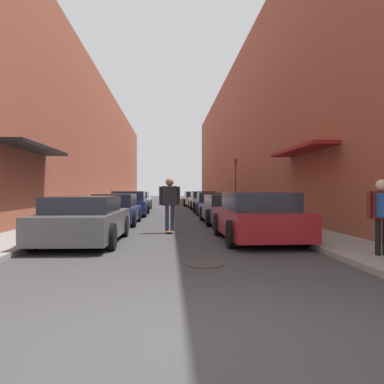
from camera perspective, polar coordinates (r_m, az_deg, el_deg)
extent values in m
plane|color=#38383A|center=(26.14, -3.36, -2.81)|extent=(123.64, 123.64, 0.00)
cube|color=gray|center=(32.03, -11.06, -2.13)|extent=(1.80, 56.20, 0.12)
cube|color=gray|center=(32.05, 4.29, -2.12)|extent=(1.80, 56.20, 0.12)
cube|color=brown|center=(32.70, -16.15, 6.64)|extent=(4.00, 56.20, 10.06)
cube|color=black|center=(14.33, -22.82, 6.17)|extent=(1.00, 4.80, 0.12)
cube|color=brown|center=(32.84, 9.36, 8.10)|extent=(4.00, 56.20, 11.74)
cube|color=maroon|center=(14.37, 16.30, 6.17)|extent=(1.00, 4.80, 0.12)
cube|color=#515459|center=(10.55, -16.00, -4.73)|extent=(1.97, 4.29, 0.66)
cube|color=#232833|center=(10.31, -16.26, -1.83)|extent=(1.69, 2.25, 0.43)
cylinder|color=black|center=(12.06, -18.89, -4.97)|extent=(0.18, 0.65, 0.65)
cylinder|color=black|center=(11.71, -10.21, -5.11)|extent=(0.18, 0.65, 0.65)
cylinder|color=black|center=(9.56, -23.11, -6.37)|extent=(0.18, 0.65, 0.65)
cylinder|color=black|center=(9.12, -12.16, -6.68)|extent=(0.18, 0.65, 0.65)
cube|color=navy|center=(15.86, -11.50, -3.22)|extent=(1.80, 4.06, 0.56)
cube|color=#232833|center=(15.64, -11.61, -1.28)|extent=(1.55, 2.12, 0.53)
cylinder|color=black|center=(17.23, -13.69, -3.39)|extent=(0.18, 0.64, 0.64)
cylinder|color=black|center=(17.01, -8.12, -3.43)|extent=(0.18, 0.64, 0.64)
cylinder|color=black|center=(14.79, -15.40, -4.00)|extent=(0.18, 0.64, 0.64)
cylinder|color=black|center=(14.54, -8.91, -4.07)|extent=(0.18, 0.64, 0.64)
cube|color=navy|center=(21.24, -9.48, -2.15)|extent=(2.02, 4.50, 0.67)
cube|color=#232833|center=(21.00, -9.55, -0.57)|extent=(1.74, 2.36, 0.51)
cylinder|color=black|center=(22.73, -11.47, -2.46)|extent=(0.18, 0.66, 0.66)
cylinder|color=black|center=(22.55, -6.75, -2.48)|extent=(0.18, 0.66, 0.66)
cylinder|color=black|center=(20.00, -12.57, -2.84)|extent=(0.18, 0.66, 0.66)
cylinder|color=black|center=(19.79, -7.20, -2.87)|extent=(0.18, 0.66, 0.66)
cube|color=silver|center=(26.88, -8.35, -1.64)|extent=(1.78, 4.38, 0.63)
cube|color=#232833|center=(26.65, -8.39, -0.48)|extent=(1.56, 2.28, 0.46)
cylinder|color=black|center=(28.32, -9.87, -1.87)|extent=(0.18, 0.69, 0.69)
cylinder|color=black|center=(28.18, -6.36, -1.87)|extent=(0.18, 0.69, 0.69)
cylinder|color=black|center=(25.63, -10.54, -2.10)|extent=(0.18, 0.69, 0.69)
cylinder|color=black|center=(25.48, -6.67, -2.11)|extent=(0.18, 0.69, 0.69)
cube|color=maroon|center=(10.75, 9.85, -4.51)|extent=(2.01, 4.26, 0.68)
cube|color=#232833|center=(10.51, 10.12, -1.41)|extent=(1.75, 2.23, 0.50)
cylinder|color=black|center=(11.88, 3.88, -4.93)|extent=(0.18, 0.69, 0.69)
cylinder|color=black|center=(12.28, 12.78, -4.77)|extent=(0.18, 0.69, 0.69)
cylinder|color=black|center=(9.30, 5.96, -6.40)|extent=(0.18, 0.69, 0.69)
cylinder|color=black|center=(9.80, 17.11, -6.07)|extent=(0.18, 0.69, 0.69)
cube|color=#515459|center=(16.19, 5.10, -3.05)|extent=(1.94, 4.72, 0.58)
cube|color=#232833|center=(15.94, 5.22, -1.23)|extent=(1.66, 2.47, 0.46)
cylinder|color=black|center=(17.53, 1.51, -3.25)|extent=(0.18, 0.68, 0.68)
cylinder|color=black|center=(17.77, 7.23, -3.20)|extent=(0.18, 0.68, 0.68)
cylinder|color=black|center=(14.66, 2.50, -3.96)|extent=(0.18, 0.68, 0.68)
cylinder|color=black|center=(14.95, 9.30, -3.88)|extent=(0.18, 0.68, 0.68)
cube|color=navy|center=(22.12, 3.00, -2.12)|extent=(1.95, 4.18, 0.60)
cube|color=#232833|center=(21.89, 3.07, -0.73)|extent=(1.68, 2.19, 0.48)
cylinder|color=black|center=(23.32, 0.42, -2.37)|extent=(0.18, 0.67, 0.67)
cylinder|color=black|center=(23.51, 4.86, -2.35)|extent=(0.18, 0.67, 0.67)
cylinder|color=black|center=(20.76, 0.91, -2.70)|extent=(0.18, 0.67, 0.67)
cylinder|color=black|center=(20.98, 5.88, -2.67)|extent=(0.18, 0.67, 0.67)
cube|color=silver|center=(27.85, 1.63, -1.59)|extent=(1.95, 4.36, 0.65)
cube|color=#232833|center=(27.62, 1.67, -0.41)|extent=(1.68, 2.28, 0.50)
cylinder|color=black|center=(29.13, -0.39, -1.86)|extent=(0.18, 0.63, 0.63)
cylinder|color=black|center=(29.28, 3.17, -1.85)|extent=(0.18, 0.63, 0.63)
cylinder|color=black|center=(26.45, -0.07, -2.08)|extent=(0.18, 0.63, 0.63)
cylinder|color=black|center=(26.62, 3.84, -2.07)|extent=(0.18, 0.63, 0.63)
cube|color=silver|center=(33.35, 0.41, -1.27)|extent=(2.01, 4.29, 0.62)
cube|color=#232833|center=(33.13, 0.43, -0.33)|extent=(1.73, 2.25, 0.47)
cylinder|color=black|center=(34.62, -1.28, -1.47)|extent=(0.18, 0.67, 0.67)
cylinder|color=black|center=(34.74, 1.79, -1.47)|extent=(0.18, 0.67, 0.67)
cylinder|color=black|center=(32.00, -1.10, -1.62)|extent=(0.18, 0.67, 0.67)
cylinder|color=black|center=(32.13, 2.23, -1.62)|extent=(0.18, 0.67, 0.67)
cube|color=brown|center=(12.56, -3.43, -5.93)|extent=(0.20, 0.78, 0.02)
cylinder|color=beige|center=(12.82, -3.77, -5.97)|extent=(0.03, 0.06, 0.06)
cylinder|color=beige|center=(12.82, -3.09, -5.97)|extent=(0.03, 0.06, 0.06)
cylinder|color=beige|center=(12.32, -3.79, -6.23)|extent=(0.03, 0.06, 0.06)
cylinder|color=beige|center=(12.32, -3.07, -6.23)|extent=(0.03, 0.06, 0.06)
cylinder|color=#2D3351|center=(12.52, -3.83, -3.98)|extent=(0.13, 0.13, 0.84)
cylinder|color=#2D3351|center=(12.52, -3.03, -3.98)|extent=(0.13, 0.13, 0.84)
cube|color=#232328|center=(12.49, -3.43, -0.58)|extent=(0.50, 0.23, 0.64)
sphere|color=#8C664C|center=(12.49, -3.43, 1.52)|extent=(0.27, 0.27, 0.27)
cylinder|color=#232328|center=(12.49, -4.81, -0.58)|extent=(0.10, 0.10, 0.61)
cylinder|color=#232328|center=(12.49, -2.05, -0.57)|extent=(0.10, 0.10, 0.61)
cylinder|color=#332D28|center=(7.29, 2.10, -10.97)|extent=(0.70, 0.70, 0.02)
cylinder|color=#2D2D2D|center=(26.66, 6.65, 1.30)|extent=(0.10, 0.10, 3.52)
cube|color=#332D0F|center=(26.73, 6.65, 4.59)|extent=(0.16, 0.16, 0.45)
sphere|color=red|center=(26.66, 6.69, 4.84)|extent=(0.11, 0.11, 0.11)
cylinder|color=black|center=(8.45, 26.48, -6.17)|extent=(0.11, 0.11, 0.73)
cube|color=maroon|center=(8.44, 26.94, -1.77)|extent=(0.44, 0.20, 0.56)
sphere|color=beige|center=(8.43, 26.95, 0.93)|extent=(0.23, 0.23, 0.23)
cylinder|color=maroon|center=(8.31, 25.38, -1.80)|extent=(0.09, 0.09, 0.53)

